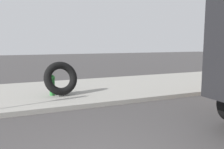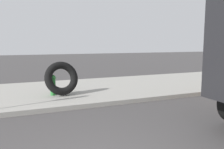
% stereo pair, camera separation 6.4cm
% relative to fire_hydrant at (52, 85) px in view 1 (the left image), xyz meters
% --- Properties ---
extents(sidewalk_curb, '(36.00, 5.00, 0.15)m').
position_rel_fire_hydrant_xyz_m(sidewalk_curb, '(-0.31, 0.83, -0.47)').
color(sidewalk_curb, '#99968E').
rests_on(sidewalk_curb, ground).
extents(fire_hydrant, '(0.22, 0.50, 0.75)m').
position_rel_fire_hydrant_xyz_m(fire_hydrant, '(0.00, 0.00, 0.00)').
color(fire_hydrant, '#2D8438').
rests_on(fire_hydrant, sidewalk_curb).
extents(loose_tire, '(1.29, 0.73, 1.25)m').
position_rel_fire_hydrant_xyz_m(loose_tire, '(0.29, -0.15, 0.23)').
color(loose_tire, black).
rests_on(loose_tire, sidewalk_curb).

